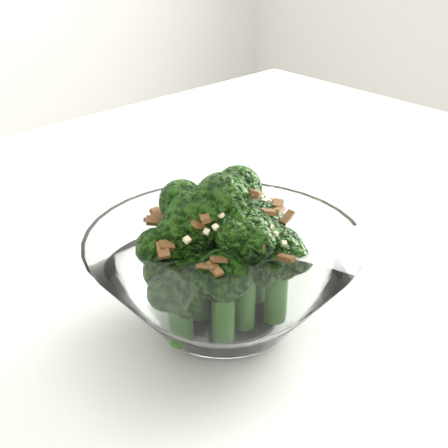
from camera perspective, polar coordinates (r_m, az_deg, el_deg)
table at (r=0.56m, az=-8.55°, el=-12.32°), size 1.25×0.89×0.75m
broccoli_dish at (r=0.47m, az=-0.05°, el=-3.84°), size 0.19×0.19×0.12m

